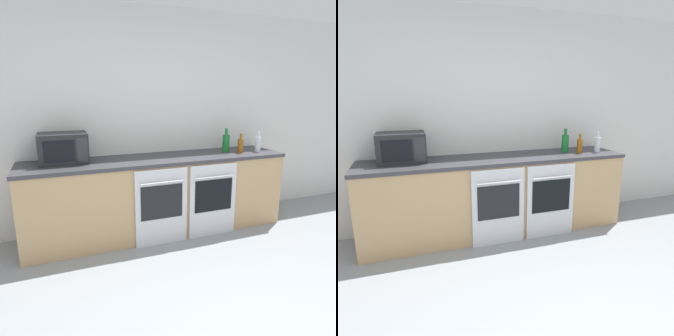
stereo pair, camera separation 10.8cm
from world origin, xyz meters
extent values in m
cube|color=silver|center=(0.00, 2.40, 1.30)|extent=(10.00, 0.06, 2.60)
cube|color=tan|center=(0.00, 2.05, 0.43)|extent=(3.03, 0.64, 0.87)
cube|color=#38383D|center=(0.00, 2.05, 0.89)|extent=(3.05, 0.66, 0.04)
cube|color=silver|center=(-0.09, 1.72, 0.43)|extent=(0.58, 0.03, 0.85)
cube|color=black|center=(-0.09, 1.70, 0.49)|extent=(0.47, 0.01, 0.37)
cylinder|color=silver|center=(-0.09, 1.68, 0.72)|extent=(0.48, 0.02, 0.02)
cube|color=silver|center=(0.54, 1.72, 0.43)|extent=(0.58, 0.03, 0.85)
cube|color=black|center=(0.54, 1.70, 0.49)|extent=(0.47, 0.01, 0.37)
cylinder|color=silver|center=(0.54, 1.68, 0.72)|extent=(0.48, 0.02, 0.02)
cube|color=#232326|center=(-1.03, 2.16, 1.06)|extent=(0.49, 0.38, 0.31)
cube|color=black|center=(-1.07, 1.96, 1.06)|extent=(0.30, 0.01, 0.21)
cube|color=#2D2D33|center=(-0.85, 1.96, 1.06)|extent=(0.11, 0.01, 0.25)
cylinder|color=silver|center=(1.29, 1.96, 1.00)|extent=(0.07, 0.07, 0.18)
cylinder|color=silver|center=(1.29, 1.96, 1.13)|extent=(0.03, 0.03, 0.07)
cylinder|color=#8C5114|center=(1.04, 1.97, 0.99)|extent=(0.07, 0.07, 0.17)
cylinder|color=#8C5114|center=(1.04, 1.97, 1.11)|extent=(0.03, 0.03, 0.07)
cylinder|color=#19722D|center=(0.92, 2.11, 1.01)|extent=(0.09, 0.09, 0.21)
cylinder|color=#19722D|center=(0.92, 2.11, 1.16)|extent=(0.04, 0.04, 0.08)
camera|label=1|loc=(-1.09, -1.14, 1.61)|focal=32.00mm
camera|label=2|loc=(-0.98, -1.18, 1.61)|focal=32.00mm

